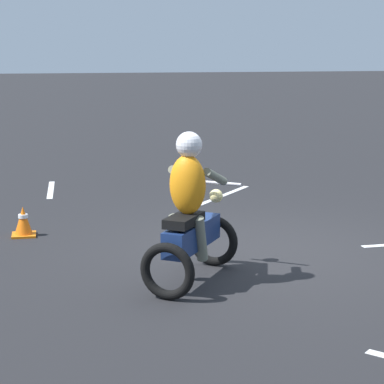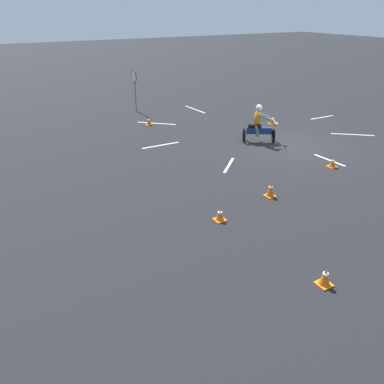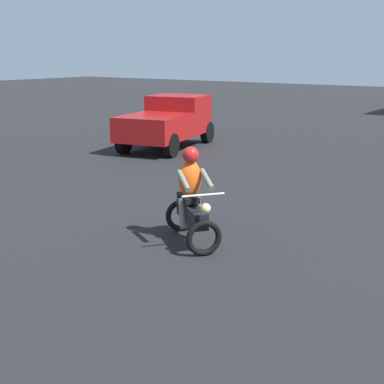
{
  "view_description": "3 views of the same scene",
  "coord_description": "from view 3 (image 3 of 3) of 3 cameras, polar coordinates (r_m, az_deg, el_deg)",
  "views": [
    {
      "loc": [
        2.54,
        8.73,
        2.56
      ],
      "look_at": [
        1.06,
        1.01,
        1.0
      ],
      "focal_mm": 70.0,
      "sensor_mm": 36.0,
      "label": 1
    },
    {
      "loc": [
        -11.35,
        11.54,
        5.43
      ],
      "look_at": [
        -3.44,
        7.01,
        0.9
      ],
      "focal_mm": 35.0,
      "sensor_mm": 36.0,
      "label": 2
    },
    {
      "loc": [
        -2.85,
        5.94,
        3.16
      ],
      "look_at": [
        -7.93,
        13.0,
        0.9
      ],
      "focal_mm": 50.0,
      "sensor_mm": 36.0,
      "label": 3
    }
  ],
  "objects": [
    {
      "name": "pickup_truck",
      "position": [
        18.42,
        -2.59,
        7.58
      ],
      "size": [
        2.79,
        4.45,
        1.73
      ],
      "rotation": [
        0.0,
        0.0,
        0.22
      ],
      "color": "black",
      "rests_on": "ground"
    },
    {
      "name": "motorcycle_rider_background",
      "position": [
        9.06,
        -0.06,
        -1.01
      ],
      "size": [
        1.48,
        1.32,
        1.66
      ],
      "rotation": [
        0.0,
        0.0,
        4.06
      ],
      "color": "black",
      "rests_on": "ground"
    }
  ]
}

